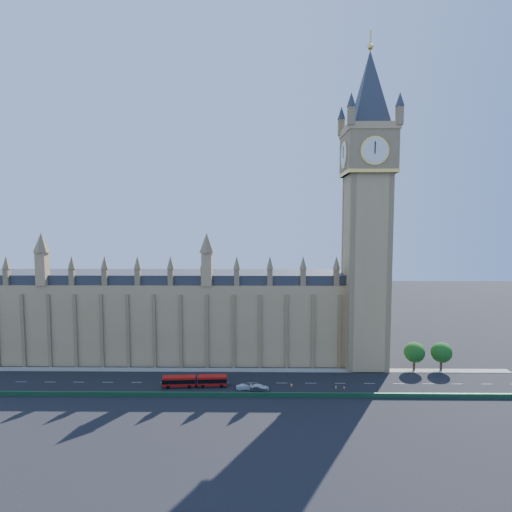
{
  "coord_description": "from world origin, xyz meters",
  "views": [
    {
      "loc": [
        6.18,
        -106.41,
        43.43
      ],
      "look_at": [
        4.85,
        10.0,
        34.22
      ],
      "focal_mm": 28.0,
      "sensor_mm": 36.0,
      "label": 1
    }
  ],
  "objects_px": {
    "red_bus": "(195,381)",
    "car_silver": "(245,387)",
    "car_white": "(260,387)",
    "car_grey": "(258,389)"
  },
  "relations": [
    {
      "from": "red_bus",
      "to": "car_grey",
      "type": "height_order",
      "value": "red_bus"
    },
    {
      "from": "red_bus",
      "to": "car_white",
      "type": "xyz_separation_m",
      "value": [
        17.41,
        -1.93,
        -0.81
      ]
    },
    {
      "from": "red_bus",
      "to": "car_silver",
      "type": "relative_size",
      "value": 4.02
    },
    {
      "from": "red_bus",
      "to": "car_silver",
      "type": "xyz_separation_m",
      "value": [
        13.41,
        -1.87,
        -0.83
      ]
    },
    {
      "from": "car_silver",
      "to": "car_white",
      "type": "distance_m",
      "value": 4.0
    },
    {
      "from": "car_grey",
      "to": "car_silver",
      "type": "height_order",
      "value": "car_silver"
    },
    {
      "from": "red_bus",
      "to": "car_silver",
      "type": "distance_m",
      "value": 13.56
    },
    {
      "from": "car_silver",
      "to": "red_bus",
      "type": "bearing_deg",
      "value": 77.72
    },
    {
      "from": "red_bus",
      "to": "car_silver",
      "type": "height_order",
      "value": "red_bus"
    },
    {
      "from": "car_silver",
      "to": "car_white",
      "type": "height_order",
      "value": "car_white"
    }
  ]
}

